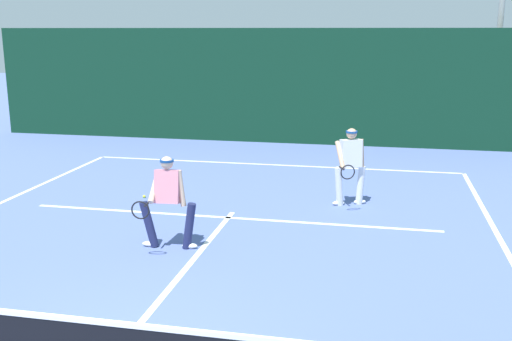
% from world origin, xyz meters
% --- Properties ---
extents(court_line_baseline_far, '(9.74, 0.10, 0.01)m').
position_xyz_m(court_line_baseline_far, '(0.00, 10.75, 0.00)').
color(court_line_baseline_far, white).
rests_on(court_line_baseline_far, ground_plane).
extents(court_line_service, '(7.94, 0.10, 0.01)m').
position_xyz_m(court_line_service, '(0.00, 6.06, 0.00)').
color(court_line_service, white).
rests_on(court_line_service, ground_plane).
extents(court_line_centre, '(0.10, 6.40, 0.01)m').
position_xyz_m(court_line_centre, '(0.00, 3.20, 0.00)').
color(court_line_centre, white).
rests_on(court_line_centre, ground_plane).
extents(player_near, '(0.96, 0.88, 1.54)m').
position_xyz_m(player_near, '(-0.55, 4.30, 0.84)').
color(player_near, '#1E234C').
rests_on(player_near, ground_plane).
extents(player_far, '(0.71, 0.92, 1.59)m').
position_xyz_m(player_far, '(2.21, 7.42, 0.87)').
color(player_far, silver).
rests_on(player_far, ground_plane).
extents(tennis_ball_extra, '(0.07, 0.07, 0.07)m').
position_xyz_m(tennis_ball_extra, '(-2.10, 7.03, 0.03)').
color(tennis_ball_extra, '#D1E033').
rests_on(tennis_ball_extra, ground_plane).
extents(back_fence_windscreen, '(19.66, 0.12, 3.55)m').
position_xyz_m(back_fence_windscreen, '(0.00, 13.95, 1.78)').
color(back_fence_windscreen, '#0E3321').
rests_on(back_fence_windscreen, ground_plane).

